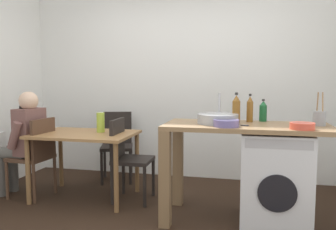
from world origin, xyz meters
name	(u,v)px	position (x,y,z in m)	size (l,w,h in m)	color
ground_plane	(144,227)	(0.00, 0.00, 0.00)	(5.46, 5.46, 0.00)	black
wall_back	(181,78)	(0.00, 1.75, 1.35)	(4.60, 0.10, 2.70)	white
dining_table	(85,142)	(-0.87, 0.59, 0.64)	(1.10, 0.76, 0.74)	#9E7042
chair_person_seat	(36,153)	(-1.42, 0.49, 0.51)	(0.43, 0.43, 0.90)	#4C3323
chair_opposite	(127,155)	(-0.39, 0.64, 0.51)	(0.41, 0.41, 0.90)	black
chair_spare_by_wall	(117,142)	(-0.79, 1.36, 0.51)	(0.50, 0.50, 0.90)	black
seated_person	(24,138)	(-1.58, 0.50, 0.67)	(0.52, 0.52, 1.20)	#595651
kitchen_counter	(223,140)	(0.67, 0.34, 0.76)	(1.50, 0.68, 0.92)	olive
washing_machine	(275,178)	(1.15, 0.34, 0.43)	(0.60, 0.61, 0.86)	silver
sink_basin	(218,119)	(0.62, 0.34, 0.97)	(0.38, 0.38, 0.09)	#9EA0A5
tap	(219,107)	(0.62, 0.52, 1.06)	(0.02, 0.02, 0.28)	#B2B2B7
bottle_tall_green	(236,109)	(0.79, 0.47, 1.05)	(0.08, 0.08, 0.29)	brown
bottle_squat_brown	(250,109)	(0.91, 0.54, 1.04)	(0.06, 0.06, 0.27)	brown
bottle_clear_small	(263,111)	(1.04, 0.62, 1.02)	(0.07, 0.07, 0.22)	#19592D
mixing_bowl	(226,123)	(0.71, 0.14, 0.95)	(0.22, 0.22, 0.06)	slate
utensil_crock	(319,118)	(1.51, 0.39, 0.99)	(0.11, 0.11, 0.30)	gray
colander	(302,126)	(1.33, 0.12, 0.95)	(0.20, 0.20, 0.06)	#D84C38
vase	(101,122)	(-0.72, 0.69, 0.85)	(0.09, 0.09, 0.22)	#A8C63D
scissors	(241,125)	(0.83, 0.24, 0.92)	(0.15, 0.06, 0.01)	#B2B2B7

